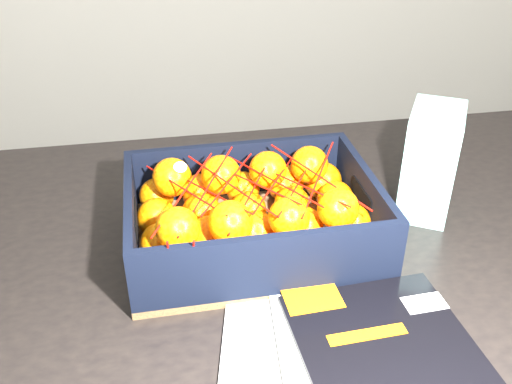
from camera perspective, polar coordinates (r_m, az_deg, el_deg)
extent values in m
cube|color=black|center=(0.92, 4.72, -5.68)|extent=(1.21, 0.81, 0.04)
cylinder|color=black|center=(1.44, -22.00, -11.32)|extent=(0.06, 0.06, 0.71)
cylinder|color=black|center=(1.60, 20.27, -6.29)|extent=(0.06, 0.06, 0.71)
cube|color=beige|center=(0.70, 5.35, -18.44)|extent=(0.27, 0.32, 0.01)
cube|color=beige|center=(0.71, 11.40, -17.00)|extent=(0.24, 0.30, 0.01)
cube|color=black|center=(0.72, 13.77, -16.20)|extent=(0.22, 0.29, 0.01)
cube|color=orange|center=(0.78, 5.59, -10.34)|extent=(0.08, 0.06, 0.00)
cube|color=white|center=(0.80, 16.35, -10.50)|extent=(0.06, 0.03, 0.00)
cube|color=orange|center=(0.74, 10.95, -13.69)|extent=(0.10, 0.02, 0.00)
cube|color=olive|center=(0.89, -0.36, -4.68)|extent=(0.37, 0.28, 0.01)
cube|color=black|center=(0.98, -1.79, 2.09)|extent=(0.37, 0.01, 0.11)
cube|color=black|center=(0.76, 1.46, -7.61)|extent=(0.37, 0.01, 0.11)
cube|color=black|center=(0.86, -12.19, -3.36)|extent=(0.01, 0.25, 0.11)
cube|color=black|center=(0.91, 10.74, -0.95)|extent=(0.01, 0.25, 0.11)
sphere|color=orange|center=(0.79, -9.54, -7.55)|extent=(0.06, 0.06, 0.06)
sphere|color=orange|center=(0.84, -9.47, -4.97)|extent=(0.06, 0.06, 0.06)
sphere|color=orange|center=(0.89, -9.79, -2.52)|extent=(0.06, 0.06, 0.06)
sphere|color=orange|center=(0.94, -9.81, -0.34)|extent=(0.06, 0.06, 0.06)
sphere|color=orange|center=(0.79, -4.45, -7.14)|extent=(0.06, 0.06, 0.06)
sphere|color=orange|center=(0.84, -4.67, -4.42)|extent=(0.06, 0.06, 0.06)
sphere|color=orange|center=(0.89, -5.41, -2.03)|extent=(0.06, 0.06, 0.06)
sphere|color=orange|center=(0.94, -5.47, -0.04)|extent=(0.06, 0.06, 0.06)
sphere|color=orange|center=(0.80, 1.01, -6.66)|extent=(0.06, 0.06, 0.06)
sphere|color=orange|center=(0.85, -0.07, -3.96)|extent=(0.06, 0.06, 0.06)
sphere|color=orange|center=(0.90, -0.79, -1.72)|extent=(0.06, 0.06, 0.06)
sphere|color=orange|center=(0.95, -1.33, 0.36)|extent=(0.06, 0.06, 0.06)
sphere|color=orange|center=(0.81, 5.81, -6.03)|extent=(0.06, 0.06, 0.06)
sphere|color=orange|center=(0.86, 4.75, -3.42)|extent=(0.06, 0.06, 0.06)
sphere|color=orange|center=(0.91, 3.57, -1.14)|extent=(0.06, 0.06, 0.06)
sphere|color=orange|center=(0.97, 2.92, 0.88)|extent=(0.06, 0.06, 0.06)
sphere|color=orange|center=(0.83, 10.26, -5.30)|extent=(0.06, 0.06, 0.06)
sphere|color=orange|center=(0.88, 9.38, -3.01)|extent=(0.06, 0.06, 0.06)
sphere|color=orange|center=(0.93, 7.85, -0.66)|extent=(0.06, 0.06, 0.06)
sphere|color=orange|center=(0.98, 6.63, 1.12)|extent=(0.06, 0.06, 0.06)
sphere|color=orange|center=(0.78, -7.75, -3.62)|extent=(0.06, 0.06, 0.06)
sphere|color=orange|center=(0.90, -8.32, 1.45)|extent=(0.06, 0.06, 0.06)
sphere|color=orange|center=(0.78, -2.53, -3.04)|extent=(0.06, 0.06, 0.06)
sphere|color=orange|center=(0.90, -3.49, 1.72)|extent=(0.06, 0.06, 0.06)
sphere|color=orange|center=(0.80, 3.30, -2.51)|extent=(0.06, 0.06, 0.06)
sphere|color=orange|center=(0.91, 1.18, 2.20)|extent=(0.06, 0.06, 0.06)
sphere|color=orange|center=(0.82, 8.15, -1.61)|extent=(0.06, 0.06, 0.06)
sphere|color=orange|center=(0.93, 5.31, 2.73)|extent=(0.06, 0.06, 0.06)
cylinder|color=#BC0E07|center=(0.84, -7.19, 0.31)|extent=(0.10, 0.19, 0.02)
cylinder|color=#BC0E07|center=(0.83, -4.88, 0.15)|extent=(0.10, 0.19, 0.03)
cylinder|color=#BC0E07|center=(0.83, -2.64, 0.78)|extent=(0.10, 0.19, 0.00)
cylinder|color=#BC0E07|center=(0.84, -0.43, 1.00)|extent=(0.10, 0.19, 0.03)
cylinder|color=#BC0E07|center=(0.85, 1.68, 1.18)|extent=(0.10, 0.19, 0.02)
cylinder|color=#BC0E07|center=(0.85, 4.09, 0.87)|extent=(0.10, 0.19, 0.03)
cylinder|color=#BC0E07|center=(0.86, 6.17, 1.64)|extent=(0.10, 0.19, 0.02)
cylinder|color=#BC0E07|center=(0.82, -7.12, 0.04)|extent=(0.10, 0.19, 0.02)
cylinder|color=#BC0E07|center=(0.82, -4.84, 0.38)|extent=(0.10, 0.19, 0.03)
cylinder|color=#BC0E07|center=(0.84, -2.72, 1.01)|extent=(0.10, 0.19, 0.02)
cylinder|color=#BC0E07|center=(0.83, -0.28, 0.27)|extent=(0.10, 0.19, 0.02)
cylinder|color=#BC0E07|center=(0.84, 1.84, 0.88)|extent=(0.10, 0.19, 0.03)
cylinder|color=#BC0E07|center=(0.85, 4.11, 0.70)|extent=(0.10, 0.19, 0.03)
cylinder|color=#BC0E07|center=(0.85, 6.25, 1.52)|extent=(0.10, 0.19, 0.01)
cylinder|color=#BC0E07|center=(0.75, -8.59, -6.80)|extent=(0.00, 0.03, 0.09)
cylinder|color=#BC0E07|center=(0.75, -6.28, -6.57)|extent=(0.01, 0.04, 0.08)
cube|color=white|center=(0.97, 16.88, 2.91)|extent=(0.13, 0.14, 0.18)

